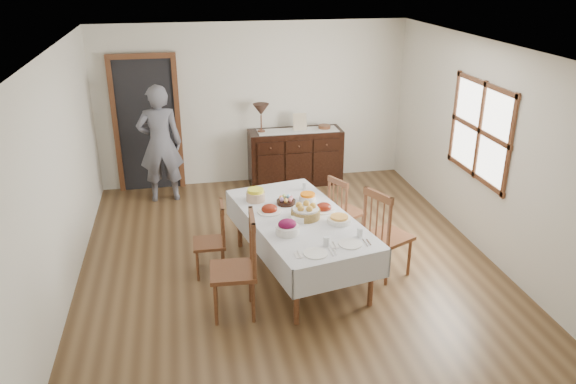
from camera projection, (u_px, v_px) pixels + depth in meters
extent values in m
plane|color=brown|center=(290.00, 267.00, 6.85)|extent=(6.00, 6.00, 0.00)
cube|color=white|center=(290.00, 50.00, 5.85)|extent=(5.00, 6.00, 0.02)
cube|color=silver|center=(254.00, 104.00, 9.07)|extent=(5.00, 0.02, 2.60)
cube|color=silver|center=(380.00, 322.00, 3.63)|extent=(5.00, 0.02, 2.60)
cube|color=silver|center=(57.00, 182.00, 5.91)|extent=(0.02, 6.00, 2.60)
cube|color=silver|center=(492.00, 153.00, 6.79)|extent=(0.02, 6.00, 2.60)
cube|color=white|center=(481.00, 131.00, 6.99)|extent=(0.02, 1.30, 1.10)
cube|color=brown|center=(480.00, 131.00, 6.98)|extent=(0.03, 1.46, 1.26)
cube|color=black|center=(147.00, 126.00, 8.83)|extent=(0.90, 0.06, 2.10)
cube|color=brown|center=(147.00, 126.00, 8.81)|extent=(1.04, 0.08, 2.18)
cube|color=silver|center=(299.00, 218.00, 6.44)|extent=(1.47, 2.30, 0.04)
cylinder|color=brown|center=(297.00, 295.00, 5.65)|extent=(0.06, 0.06, 0.68)
cylinder|color=brown|center=(371.00, 278.00, 5.97)|extent=(0.06, 0.06, 0.68)
cylinder|color=brown|center=(239.00, 222.00, 7.22)|extent=(0.06, 0.06, 0.68)
cylinder|color=brown|center=(301.00, 212.00, 7.53)|extent=(0.06, 0.06, 0.68)
cube|color=silver|center=(255.00, 238.00, 6.31)|extent=(0.46, 2.12, 0.33)
cube|color=silver|center=(341.00, 222.00, 6.69)|extent=(0.46, 2.12, 0.33)
cube|color=silver|center=(343.00, 274.00, 5.59)|extent=(1.08, 0.24, 0.33)
cube|color=silver|center=(266.00, 196.00, 7.41)|extent=(1.08, 0.24, 0.33)
cube|color=brown|center=(233.00, 271.00, 5.77)|extent=(0.50, 0.50, 0.04)
cylinder|color=brown|center=(215.00, 285.00, 6.02)|extent=(0.04, 0.04, 0.48)
cylinder|color=brown|center=(216.00, 305.00, 5.68)|extent=(0.04, 0.04, 0.48)
cylinder|color=brown|center=(251.00, 282.00, 6.07)|extent=(0.04, 0.04, 0.48)
cylinder|color=brown|center=(253.00, 302.00, 5.72)|extent=(0.04, 0.04, 0.48)
cylinder|color=brown|center=(251.00, 234.00, 5.86)|extent=(0.04, 0.04, 0.63)
cylinder|color=brown|center=(254.00, 253.00, 5.50)|extent=(0.04, 0.04, 0.63)
cube|color=brown|center=(252.00, 219.00, 5.58)|extent=(0.07, 0.45, 0.09)
cylinder|color=brown|center=(252.00, 241.00, 5.78)|extent=(0.02, 0.02, 0.51)
cylinder|color=brown|center=(253.00, 245.00, 5.69)|extent=(0.02, 0.02, 0.51)
cylinder|color=brown|center=(253.00, 250.00, 5.60)|extent=(0.02, 0.02, 0.51)
cube|color=brown|center=(209.00, 243.00, 6.57)|extent=(0.38, 0.38, 0.04)
cylinder|color=brown|center=(197.00, 254.00, 6.76)|extent=(0.03, 0.03, 0.38)
cylinder|color=brown|center=(198.00, 266.00, 6.49)|extent=(0.03, 0.03, 0.38)
cylinder|color=brown|center=(222.00, 252.00, 6.81)|extent=(0.03, 0.03, 0.38)
cylinder|color=brown|center=(224.00, 264.00, 6.54)|extent=(0.03, 0.03, 0.38)
cylinder|color=brown|center=(222.00, 217.00, 6.65)|extent=(0.04, 0.04, 0.50)
cylinder|color=brown|center=(224.00, 229.00, 6.36)|extent=(0.04, 0.04, 0.50)
cube|color=brown|center=(222.00, 206.00, 6.42)|extent=(0.04, 0.35, 0.07)
cylinder|color=brown|center=(222.00, 222.00, 6.58)|extent=(0.02, 0.02, 0.41)
cylinder|color=brown|center=(223.00, 224.00, 6.51)|extent=(0.02, 0.02, 0.41)
cylinder|color=brown|center=(223.00, 227.00, 6.44)|extent=(0.02, 0.02, 0.41)
cube|color=brown|center=(388.00, 236.00, 6.53)|extent=(0.61, 0.61, 0.04)
cylinder|color=brown|center=(409.00, 257.00, 6.59)|extent=(0.04, 0.04, 0.47)
cylinder|color=brown|center=(386.00, 245.00, 6.87)|extent=(0.04, 0.04, 0.47)
cylinder|color=brown|center=(387.00, 267.00, 6.39)|extent=(0.04, 0.04, 0.47)
cylinder|color=brown|center=(364.00, 254.00, 6.66)|extent=(0.04, 0.04, 0.47)
cylinder|color=brown|center=(390.00, 223.00, 6.15)|extent=(0.04, 0.04, 0.61)
cylinder|color=brown|center=(365.00, 211.00, 6.44)|extent=(0.04, 0.04, 0.61)
cube|color=brown|center=(378.00, 196.00, 6.20)|extent=(0.23, 0.41, 0.09)
cylinder|color=brown|center=(383.00, 222.00, 6.23)|extent=(0.02, 0.02, 0.50)
cylinder|color=brown|center=(377.00, 219.00, 6.31)|extent=(0.02, 0.02, 0.50)
cylinder|color=brown|center=(371.00, 216.00, 6.38)|extent=(0.02, 0.02, 0.50)
cube|color=brown|center=(347.00, 212.00, 7.35)|extent=(0.51, 0.51, 0.04)
cylinder|color=brown|center=(362.00, 228.00, 7.40)|extent=(0.03, 0.03, 0.39)
cylinder|color=brown|center=(346.00, 220.00, 7.63)|extent=(0.03, 0.03, 0.39)
cylinder|color=brown|center=(345.00, 234.00, 7.23)|extent=(0.03, 0.03, 0.39)
cylinder|color=brown|center=(329.00, 226.00, 7.46)|extent=(0.03, 0.03, 0.39)
cylinder|color=brown|center=(346.00, 202.00, 7.03)|extent=(0.04, 0.04, 0.51)
cylinder|color=brown|center=(329.00, 194.00, 7.27)|extent=(0.04, 0.04, 0.51)
cube|color=brown|center=(338.00, 182.00, 7.07)|extent=(0.19, 0.34, 0.07)
cylinder|color=brown|center=(342.00, 201.00, 7.10)|extent=(0.02, 0.02, 0.42)
cylinder|color=brown|center=(337.00, 199.00, 7.16)|extent=(0.02, 0.02, 0.42)
cylinder|color=brown|center=(333.00, 197.00, 7.22)|extent=(0.02, 0.02, 0.42)
cube|color=black|center=(295.00, 157.00, 9.25)|extent=(1.52, 0.51, 0.91)
cube|color=black|center=(270.00, 148.00, 8.83)|extent=(0.42, 0.02, 0.18)
sphere|color=brown|center=(271.00, 148.00, 8.81)|extent=(0.03, 0.03, 0.03)
cube|color=black|center=(299.00, 146.00, 8.91)|extent=(0.42, 0.02, 0.18)
sphere|color=brown|center=(299.00, 146.00, 8.89)|extent=(0.03, 0.03, 0.03)
cube|color=black|center=(326.00, 144.00, 8.99)|extent=(0.42, 0.02, 0.18)
sphere|color=brown|center=(327.00, 145.00, 8.97)|extent=(0.03, 0.03, 0.03)
imported|color=slate|center=(160.00, 140.00, 8.42)|extent=(0.61, 0.40, 1.93)
cylinder|color=olive|center=(305.00, 214.00, 6.39)|extent=(0.33, 0.33, 0.10)
cylinder|color=silver|center=(306.00, 209.00, 6.36)|extent=(0.30, 0.30, 0.02)
sphere|color=gold|center=(313.00, 206.00, 6.37)|extent=(0.08, 0.08, 0.08)
sphere|color=gold|center=(306.00, 203.00, 6.43)|extent=(0.08, 0.08, 0.08)
sphere|color=gold|center=(299.00, 205.00, 6.38)|extent=(0.08, 0.08, 0.08)
sphere|color=gold|center=(301.00, 209.00, 6.30)|extent=(0.08, 0.08, 0.08)
sphere|color=gold|center=(309.00, 209.00, 6.28)|extent=(0.08, 0.08, 0.08)
cylinder|color=black|center=(286.00, 202.00, 6.76)|extent=(0.23, 0.23, 0.05)
ellipsoid|color=pink|center=(291.00, 198.00, 6.75)|extent=(0.05, 0.05, 0.06)
ellipsoid|color=#72D7F7|center=(288.00, 197.00, 6.79)|extent=(0.05, 0.05, 0.06)
ellipsoid|color=#98C66F|center=(284.00, 196.00, 6.80)|extent=(0.05, 0.05, 0.06)
ellipsoid|color=orange|center=(281.00, 198.00, 6.76)|extent=(0.05, 0.05, 0.06)
ellipsoid|color=#A384C5|center=(282.00, 200.00, 6.71)|extent=(0.05, 0.05, 0.06)
ellipsoid|color=#FFBF5D|center=(286.00, 200.00, 6.68)|extent=(0.05, 0.05, 0.06)
ellipsoid|color=pink|center=(290.00, 200.00, 6.70)|extent=(0.05, 0.05, 0.06)
cylinder|color=white|center=(269.00, 211.00, 6.55)|extent=(0.29, 0.29, 0.02)
ellipsoid|color=maroon|center=(269.00, 209.00, 6.54)|extent=(0.19, 0.16, 0.11)
cylinder|color=white|center=(323.00, 210.00, 6.60)|extent=(0.28, 0.28, 0.01)
ellipsoid|color=maroon|center=(323.00, 207.00, 6.58)|extent=(0.19, 0.16, 0.11)
cylinder|color=white|center=(287.00, 230.00, 6.02)|extent=(0.26, 0.26, 0.09)
ellipsoid|color=maroon|center=(287.00, 224.00, 6.00)|extent=(0.20, 0.17, 0.11)
cylinder|color=white|center=(308.00, 198.00, 6.85)|extent=(0.21, 0.21, 0.07)
cylinder|color=orange|center=(308.00, 194.00, 6.83)|extent=(0.18, 0.18, 0.03)
cylinder|color=tan|center=(256.00, 196.00, 6.84)|extent=(0.23, 0.23, 0.11)
cylinder|color=yellow|center=(255.00, 191.00, 6.81)|extent=(0.20, 0.20, 0.04)
cylinder|color=white|center=(339.00, 220.00, 6.28)|extent=(0.27, 0.27, 0.05)
cylinder|color=#EFA443|center=(339.00, 217.00, 6.27)|extent=(0.20, 0.20, 0.02)
cube|color=white|center=(297.00, 220.00, 6.27)|extent=(0.16, 0.12, 0.07)
cylinder|color=white|center=(316.00, 253.00, 5.62)|extent=(0.25, 0.25, 0.01)
cube|color=silver|center=(299.00, 255.00, 5.59)|extent=(0.10, 0.13, 0.01)
cube|color=silver|center=(299.00, 255.00, 5.59)|extent=(0.05, 0.16, 0.01)
cube|color=silver|center=(331.00, 252.00, 5.65)|extent=(0.05, 0.18, 0.01)
cube|color=silver|center=(335.00, 252.00, 5.66)|extent=(0.05, 0.14, 0.01)
cylinder|color=white|center=(326.00, 241.00, 5.77)|extent=(0.07, 0.07, 0.10)
cylinder|color=white|center=(350.00, 244.00, 5.81)|extent=(0.25, 0.25, 0.01)
cube|color=silver|center=(334.00, 246.00, 5.78)|extent=(0.10, 0.13, 0.01)
cube|color=silver|center=(334.00, 245.00, 5.78)|extent=(0.05, 0.16, 0.01)
cube|color=silver|center=(365.00, 243.00, 5.84)|extent=(0.05, 0.18, 0.01)
cube|color=silver|center=(369.00, 242.00, 5.84)|extent=(0.05, 0.14, 0.01)
cylinder|color=white|center=(360.00, 232.00, 5.95)|extent=(0.07, 0.07, 0.10)
cylinder|color=white|center=(262.00, 194.00, 6.91)|extent=(0.07, 0.07, 0.11)
cylinder|color=white|center=(305.00, 186.00, 7.17)|extent=(0.06, 0.06, 0.10)
cube|color=silver|center=(298.00, 131.00, 9.05)|extent=(1.30, 0.35, 0.01)
cylinder|color=brown|center=(261.00, 131.00, 8.98)|extent=(0.12, 0.12, 0.03)
cylinder|color=brown|center=(261.00, 123.00, 8.93)|extent=(0.02, 0.02, 0.25)
cone|color=#3B271E|center=(261.00, 109.00, 8.85)|extent=(0.26, 0.26, 0.18)
cube|color=tan|center=(300.00, 122.00, 9.03)|extent=(0.22, 0.08, 0.28)
cylinder|color=brown|center=(324.00, 127.00, 9.16)|extent=(0.20, 0.20, 0.06)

